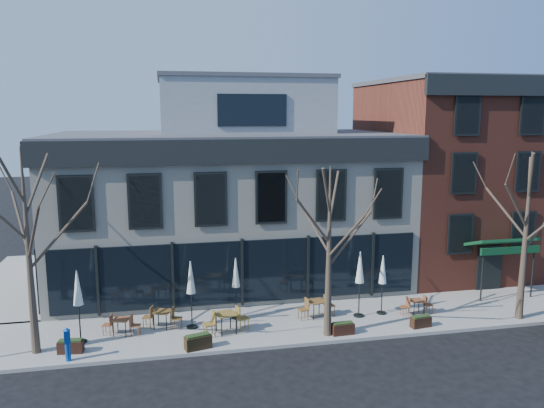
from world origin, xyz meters
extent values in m
plane|color=black|center=(0.00, 0.00, 0.00)|extent=(120.00, 120.00, 0.00)
cube|color=gray|center=(3.25, -2.15, 0.07)|extent=(33.50, 4.70, 0.15)
cube|color=gray|center=(-11.25, 6.00, 0.07)|extent=(4.50, 12.00, 0.15)
cube|color=silver|center=(0.00, 5.00, 4.00)|extent=(18.00, 10.00, 8.00)
cube|color=#47474C|center=(0.00, 5.00, 8.05)|extent=(18.30, 10.30, 0.30)
cube|color=black|center=(0.00, -0.12, 7.55)|extent=(18.30, 0.25, 1.10)
cube|color=black|center=(-9.12, 5.00, 7.55)|extent=(0.25, 10.30, 1.10)
cube|color=black|center=(0.00, -0.06, 1.90)|extent=(17.20, 0.12, 3.00)
cube|color=black|center=(-9.06, 4.00, 1.90)|extent=(0.12, 7.50, 3.00)
cube|color=gray|center=(1.00, 6.00, 9.60)|extent=(9.00, 6.50, 3.00)
cube|color=brown|center=(13.00, 5.00, 5.50)|extent=(8.00, 10.00, 11.00)
cube|color=#47474C|center=(13.00, 5.00, 11.05)|extent=(8.20, 10.20, 0.25)
cube|color=black|center=(13.00, -0.12, 10.60)|extent=(8.20, 0.25, 1.00)
cube|color=#0C381C|center=(13.00, -0.85, 2.90)|extent=(3.20, 1.66, 0.67)
cube|color=black|center=(13.00, -0.05, 1.25)|extent=(1.40, 0.10, 2.50)
cone|color=#382B21|center=(-8.50, -3.20, 4.11)|extent=(0.34, 0.34, 7.92)
cylinder|color=#382B21|center=(-7.43, -3.01, 4.68)|extent=(2.23, 0.50, 2.48)
cylinder|color=#382B21|center=(-8.95, -2.23, 5.14)|extent=(1.03, 2.05, 2.14)
cylinder|color=#382B21|center=(-8.05, -4.16, 5.05)|extent=(1.03, 2.04, 2.28)
cone|color=#382B21|center=(3.00, -3.90, 3.67)|extent=(0.34, 0.34, 7.04)
cylinder|color=#382B21|center=(3.95, -3.73, 4.18)|extent=(2.00, 0.46, 2.21)
cylinder|color=#382B21|center=(2.60, -3.04, 4.59)|extent=(0.93, 1.84, 1.91)
cylinder|color=#382B21|center=(2.25, -4.17, 5.04)|extent=(1.61, 0.68, 1.97)
cylinder|color=#382B21|center=(3.40, -4.76, 4.51)|extent=(0.93, 1.83, 2.03)
cone|color=#382B21|center=(12.00, -3.90, 3.89)|extent=(0.34, 0.34, 7.48)
cylinder|color=#382B21|center=(13.01, -3.72, 4.43)|extent=(2.12, 0.48, 2.35)
cylinder|color=#382B21|center=(11.57, -2.99, 4.86)|extent=(0.98, 1.94, 2.03)
cylinder|color=#382B21|center=(11.20, -4.19, 5.35)|extent=(1.71, 0.71, 2.09)
cylinder|color=#0C419E|center=(-7.17, -4.20, 0.50)|extent=(0.20, 0.20, 0.70)
cube|color=#0C419E|center=(-7.17, -4.20, 1.10)|extent=(0.26, 0.23, 0.50)
cone|color=#0C419E|center=(-7.17, -4.20, 1.40)|extent=(0.26, 0.26, 0.12)
cube|color=brown|center=(-5.38, -2.15, 0.82)|extent=(0.79, 0.79, 0.04)
cylinder|color=black|center=(-5.70, -2.33, 0.48)|extent=(0.04, 0.04, 0.66)
cylinder|color=black|center=(-5.21, -2.46, 0.48)|extent=(0.04, 0.04, 0.66)
cylinder|color=black|center=(-5.56, -1.83, 0.48)|extent=(0.04, 0.04, 0.66)
cylinder|color=black|center=(-5.07, -1.97, 0.48)|extent=(0.04, 0.04, 0.66)
cube|color=brown|center=(-3.72, -1.75, 0.87)|extent=(0.88, 0.88, 0.04)
cylinder|color=black|center=(-4.08, -1.92, 0.51)|extent=(0.04, 0.04, 0.71)
cylinder|color=black|center=(-3.55, -2.10, 0.51)|extent=(0.04, 0.04, 0.71)
cylinder|color=black|center=(-3.89, -1.40, 0.51)|extent=(0.04, 0.04, 0.71)
cylinder|color=black|center=(-3.37, -1.58, 0.51)|extent=(0.04, 0.04, 0.71)
cube|color=brown|center=(-1.10, -2.86, 0.99)|extent=(0.98, 0.98, 0.05)
cylinder|color=black|center=(-1.33, -3.25, 0.56)|extent=(0.05, 0.05, 0.83)
cylinder|color=black|center=(-0.71, -3.09, 0.56)|extent=(0.05, 0.05, 0.83)
cylinder|color=black|center=(-1.49, -2.63, 0.56)|extent=(0.05, 0.05, 0.83)
cylinder|color=black|center=(-0.87, -2.47, 0.56)|extent=(0.05, 0.05, 0.83)
cube|color=brown|center=(3.10, -1.95, 0.90)|extent=(0.85, 0.85, 0.04)
cylinder|color=black|center=(2.87, -2.28, 0.52)|extent=(0.04, 0.04, 0.74)
cylinder|color=black|center=(3.44, -2.17, 0.52)|extent=(0.04, 0.04, 0.74)
cylinder|color=black|center=(2.76, -1.72, 0.52)|extent=(0.04, 0.04, 0.74)
cylinder|color=black|center=(3.33, -1.61, 0.52)|extent=(0.04, 0.04, 0.74)
cube|color=brown|center=(7.69, -2.54, 0.81)|extent=(0.64, 0.64, 0.04)
cylinder|color=black|center=(7.44, -2.79, 0.47)|extent=(0.04, 0.04, 0.65)
cylinder|color=black|center=(7.95, -2.79, 0.47)|extent=(0.04, 0.04, 0.65)
cylinder|color=black|center=(7.43, -2.29, 0.47)|extent=(0.04, 0.04, 0.65)
cylinder|color=black|center=(7.94, -2.28, 0.47)|extent=(0.04, 0.04, 0.65)
cylinder|color=black|center=(-6.95, -2.61, 0.18)|extent=(0.48, 0.48, 0.07)
cylinder|color=black|center=(-6.95, -2.61, 1.35)|extent=(0.05, 0.05, 2.41)
cone|color=silver|center=(-6.95, -2.61, 2.45)|extent=(0.39, 0.39, 1.42)
cylinder|color=black|center=(-2.48, -2.01, 0.18)|extent=(0.47, 0.47, 0.06)
cylinder|color=black|center=(-2.48, -2.01, 1.33)|extent=(0.05, 0.05, 2.36)
cone|color=beige|center=(-2.48, -2.01, 2.40)|extent=(0.39, 0.39, 1.39)
cylinder|color=black|center=(-0.47, -1.33, 0.18)|extent=(0.45, 0.45, 0.06)
cylinder|color=black|center=(-0.47, -1.33, 1.27)|extent=(0.05, 0.05, 2.24)
cone|color=beige|center=(-0.47, -1.33, 2.29)|extent=(0.37, 0.37, 1.32)
cylinder|color=black|center=(5.01, -2.23, 0.18)|extent=(0.48, 0.48, 0.07)
cylinder|color=black|center=(5.01, -2.23, 1.36)|extent=(0.06, 0.06, 2.42)
cone|color=silver|center=(5.01, -2.23, 2.46)|extent=(0.40, 0.40, 1.43)
cylinder|color=black|center=(6.15, -2.13, 0.18)|extent=(0.44, 0.44, 0.06)
cylinder|color=black|center=(6.15, -2.13, 1.26)|extent=(0.05, 0.05, 2.21)
cone|color=silver|center=(6.15, -2.13, 2.26)|extent=(0.36, 0.36, 1.31)
cube|color=black|center=(-7.19, -3.50, 0.39)|extent=(0.98, 0.48, 0.47)
cube|color=#1E3314|center=(-7.19, -3.50, 0.64)|extent=(0.88, 0.39, 0.08)
cube|color=black|center=(-2.36, -4.13, 0.41)|extent=(1.11, 0.68, 0.52)
cube|color=#1E3314|center=(-2.36, -4.13, 0.69)|extent=(0.99, 0.57, 0.08)
cube|color=black|center=(3.65, -3.98, 0.38)|extent=(0.94, 0.41, 0.46)
cube|color=#1E3314|center=(3.65, -3.98, 0.63)|extent=(0.85, 0.34, 0.07)
cube|color=black|center=(7.19, -3.94, 0.37)|extent=(0.94, 0.48, 0.45)
cube|color=#1E3314|center=(7.19, -3.94, 0.61)|extent=(0.84, 0.40, 0.07)
camera|label=1|loc=(-3.47, -23.81, 9.24)|focal=35.00mm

